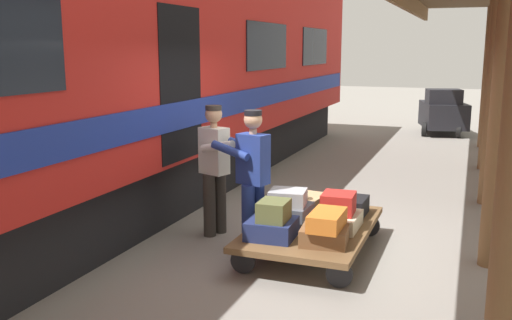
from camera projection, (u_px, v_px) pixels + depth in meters
ground_plane at (312, 243)px, 7.17m from camera, size 60.00×60.00×0.00m
train_car at (86, 74)px, 7.92m from camera, size 3.02×19.02×4.00m
luggage_cart at (312, 229)px, 6.77m from camera, size 1.34×2.18×0.35m
suitcase_slate_roller at (288, 213)px, 6.85m from camera, size 0.53×0.51×0.22m
suitcase_tan_vintage at (302, 203)px, 7.40m from camera, size 0.58×0.69×0.18m
suitcase_brown_leather at (324, 236)px, 6.09m from camera, size 0.53×0.49×0.19m
suitcase_cream_canvas at (337, 221)px, 6.64m from camera, size 0.51×0.60×0.17m
suitcase_navy_fabric at (272, 229)px, 6.30m from camera, size 0.54×0.53×0.21m
suitcase_black_hardshell at (348, 206)px, 7.19m from camera, size 0.47×0.50×0.22m
suitcase_orange_carryall at (327, 220)px, 6.03m from camera, size 0.33×0.56×0.18m
suitcase_gray_aluminum at (288, 198)px, 6.77m from camera, size 0.47×0.43×0.19m
suitcase_red_plastic at (338, 203)px, 6.62m from camera, size 0.39×0.41×0.24m
suitcase_olive_duffel at (274, 211)px, 6.23m from camera, size 0.32×0.39×0.22m
porter_in_overalls at (252, 175)px, 6.81m from camera, size 0.73×0.54×1.70m
porter_by_door at (215, 166)px, 7.33m from camera, size 0.73×0.57×1.70m
baggage_tug at (443, 112)px, 16.08m from camera, size 1.49×1.92×1.30m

